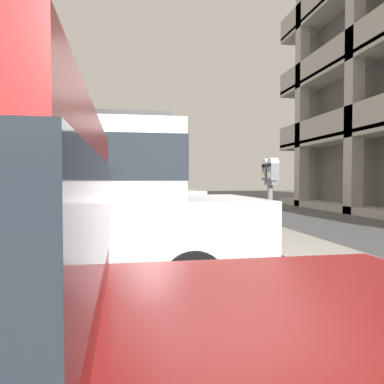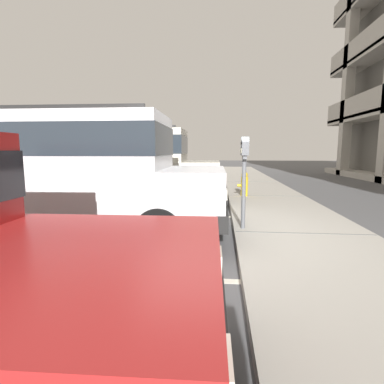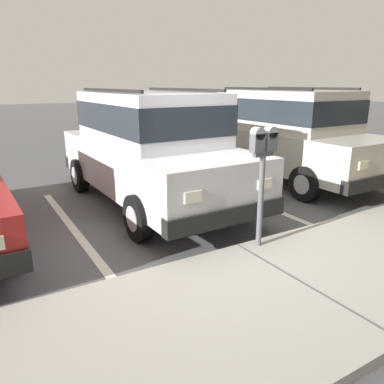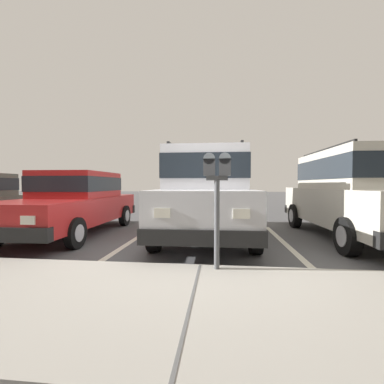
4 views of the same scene
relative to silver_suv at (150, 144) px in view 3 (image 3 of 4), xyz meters
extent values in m
cube|color=#565659|center=(-0.03, 2.35, -1.14)|extent=(80.00, 80.00, 0.10)
cube|color=#ADA89E|center=(-0.03, 3.65, -1.03)|extent=(40.00, 2.20, 0.12)
cube|color=#606060|center=(-0.03, 3.65, -0.97)|extent=(0.03, 2.16, 0.00)
cube|color=silver|center=(-4.87, 0.95, -1.08)|extent=(0.12, 4.80, 0.01)
cube|color=silver|center=(-1.65, 0.95, -1.08)|extent=(0.12, 4.80, 0.01)
cube|color=silver|center=(1.58, 0.95, -1.08)|extent=(0.12, 4.80, 0.01)
cube|color=silver|center=(0.00, 0.02, -0.36)|extent=(1.91, 4.73, 0.80)
cube|color=silver|center=(0.00, -0.03, 0.46)|extent=(1.66, 2.94, 0.84)
cube|color=#232B33|center=(0.00, -0.03, 0.48)|extent=(1.69, 2.96, 0.46)
cube|color=black|center=(-0.04, 2.33, -0.64)|extent=(1.88, 0.19, 0.24)
cube|color=black|center=(0.04, -2.29, -0.64)|extent=(1.88, 0.19, 0.24)
cube|color=silver|center=(0.53, 2.39, -0.28)|extent=(0.24, 0.03, 0.14)
cube|color=silver|center=(-0.61, 2.37, -0.28)|extent=(0.24, 0.03, 0.14)
cylinder|color=black|center=(0.88, 1.49, -0.76)|extent=(0.21, 0.66, 0.66)
cylinder|color=#B2B2B7|center=(0.88, 1.49, -0.76)|extent=(0.23, 0.37, 0.36)
cylinder|color=black|center=(-0.92, 1.47, -0.76)|extent=(0.21, 0.66, 0.66)
cylinder|color=#B2B2B7|center=(-0.92, 1.47, -0.76)|extent=(0.23, 0.37, 0.36)
cylinder|color=black|center=(0.92, -1.42, -0.76)|extent=(0.21, 0.66, 0.66)
cylinder|color=#B2B2B7|center=(0.92, -1.42, -0.76)|extent=(0.23, 0.37, 0.36)
cylinder|color=black|center=(-0.88, -1.45, -0.76)|extent=(0.21, 0.66, 0.66)
cylinder|color=#B2B2B7|center=(-0.88, -1.45, -0.76)|extent=(0.23, 0.37, 0.36)
cube|color=black|center=(0.69, -0.02, 0.92)|extent=(0.09, 2.62, 0.05)
cube|color=black|center=(-0.69, -0.04, 0.92)|extent=(0.09, 2.62, 0.05)
cube|color=beige|center=(-3.36, -0.07, -0.36)|extent=(1.92, 4.73, 0.80)
cube|color=beige|center=(-3.36, -0.12, 0.46)|extent=(1.67, 2.94, 0.84)
cube|color=#232B33|center=(-3.36, -0.12, 0.48)|extent=(1.69, 2.97, 0.46)
cube|color=black|center=(-3.40, 2.24, -0.64)|extent=(1.88, 0.19, 0.24)
cube|color=black|center=(-3.32, -2.38, -0.64)|extent=(1.88, 0.19, 0.24)
cube|color=silver|center=(-2.83, 2.30, -0.28)|extent=(0.24, 0.03, 0.14)
cylinder|color=black|center=(-2.49, 1.40, -0.76)|extent=(0.21, 0.66, 0.66)
cylinder|color=#B2B2B7|center=(-2.49, 1.40, -0.76)|extent=(0.23, 0.37, 0.36)
cylinder|color=black|center=(-4.29, 1.37, -0.76)|extent=(0.21, 0.66, 0.66)
cylinder|color=#B2B2B7|center=(-4.29, 1.37, -0.76)|extent=(0.23, 0.37, 0.36)
cylinder|color=black|center=(-2.44, -1.52, -0.76)|extent=(0.21, 0.66, 0.66)
cylinder|color=#B2B2B7|center=(-2.44, -1.52, -0.76)|extent=(0.23, 0.37, 0.36)
cylinder|color=black|center=(-4.24, -1.55, -0.76)|extent=(0.21, 0.66, 0.66)
cylinder|color=#B2B2B7|center=(-4.24, -1.55, -0.76)|extent=(0.23, 0.37, 0.36)
cube|color=black|center=(-2.67, -0.11, 0.92)|extent=(0.10, 2.62, 0.05)
cube|color=black|center=(-4.05, -0.14, 0.92)|extent=(0.10, 2.62, 0.05)
cylinder|color=black|center=(2.43, 1.46, -0.79)|extent=(0.18, 0.60, 0.60)
cylinder|color=#B2B2B7|center=(2.43, 1.46, -0.79)|extent=(0.19, 0.33, 0.33)
cylinder|color=#595B60|center=(-0.26, 2.70, -0.39)|extent=(0.07, 0.07, 1.16)
cube|color=#595B60|center=(-0.26, 2.70, 0.22)|extent=(0.28, 0.06, 0.06)
cube|color=#515459|center=(-0.36, 2.70, 0.36)|extent=(0.15, 0.11, 0.22)
cylinder|color=#8C99A3|center=(-0.36, 2.70, 0.47)|extent=(0.15, 0.11, 0.15)
cube|color=#B7B293|center=(-0.36, 2.64, 0.32)|extent=(0.08, 0.01, 0.08)
cube|color=#515459|center=(-0.16, 2.70, 0.36)|extent=(0.15, 0.11, 0.22)
cylinder|color=#8C99A3|center=(-0.16, 2.70, 0.47)|extent=(0.15, 0.11, 0.15)
cube|color=#B7B293|center=(-0.16, 2.64, 0.32)|extent=(0.08, 0.01, 0.08)
camera|label=1|loc=(4.45, 0.91, 0.26)|focal=35.00mm
camera|label=2|loc=(4.69, 2.31, 0.32)|focal=28.00mm
camera|label=3|loc=(2.74, 6.06, 1.03)|focal=35.00mm
camera|label=4|loc=(-0.30, 6.04, 0.14)|focal=24.00mm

